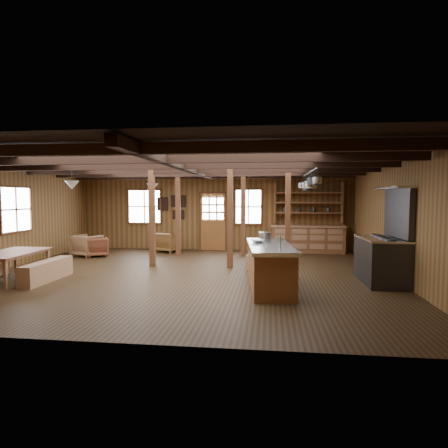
{
  "coord_description": "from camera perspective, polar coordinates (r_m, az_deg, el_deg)",
  "views": [
    {
      "loc": [
        2.07,
        -9.13,
        1.92
      ],
      "look_at": [
        0.8,
        1.27,
        1.19
      ],
      "focal_mm": 30.0,
      "sensor_mm": 36.0,
      "label": 1
    }
  ],
  "objects": [
    {
      "name": "kitchen_island",
      "position": [
        8.05,
        6.95,
        -6.36
      ],
      "size": [
        1.13,
        2.58,
        1.2
      ],
      "rotation": [
        0.0,
        0.0,
        0.1
      ],
      "color": "brown",
      "rests_on": "floor"
    },
    {
      "name": "notice_boards",
      "position": [
        14.04,
        -7.75,
        2.81
      ],
      "size": [
        1.08,
        0.03,
        0.9
      ],
      "color": "beige",
      "rests_on": "wall_back"
    },
    {
      "name": "step_stool",
      "position": [
        10.02,
        4.71,
        -5.88
      ],
      "size": [
        0.53,
        0.43,
        0.41
      ],
      "primitive_type": "cube",
      "rotation": [
        0.0,
        0.0,
        -0.25
      ],
      "color": "#976644",
      "rests_on": "floor"
    },
    {
      "name": "window_back_left",
      "position": [
        14.37,
        -12.0,
        2.63
      ],
      "size": [
        1.32,
        0.06,
        1.32
      ],
      "color": "white",
      "rests_on": "wall_back"
    },
    {
      "name": "armchair_b",
      "position": [
        13.51,
        -8.54,
        -2.74
      ],
      "size": [
        0.94,
        0.96,
        0.7
      ],
      "primitive_type": "imported",
      "rotation": [
        0.0,
        0.0,
        2.83
      ],
      "color": "brown",
      "rests_on": "floor"
    },
    {
      "name": "armchair_a",
      "position": [
        12.98,
        -18.78,
        -3.34
      ],
      "size": [
        0.92,
        0.93,
        0.62
      ],
      "primitive_type": "imported",
      "rotation": [
        0.0,
        0.0,
        3.67
      ],
      "color": "brown",
      "rests_on": "floor"
    },
    {
      "name": "ceiling_joists",
      "position": [
        9.56,
        -5.61,
        8.53
      ],
      "size": [
        9.8,
        8.82,
        0.18
      ],
      "color": "black",
      "rests_on": "ceiling"
    },
    {
      "name": "timber_posts",
      "position": [
        11.32,
        -0.89,
        1.36
      ],
      "size": [
        3.95,
        2.35,
        2.8
      ],
      "color": "#4B2515",
      "rests_on": "floor"
    },
    {
      "name": "window_left",
      "position": [
        11.92,
        -29.17,
        1.94
      ],
      "size": [
        0.14,
        1.24,
        1.32
      ],
      "color": "white",
      "rests_on": "wall_back"
    },
    {
      "name": "room",
      "position": [
        9.37,
        -5.79,
        0.79
      ],
      "size": [
        10.04,
        9.04,
        2.84
      ],
      "color": "black",
      "rests_on": "ground"
    },
    {
      "name": "armchair_c",
      "position": [
        13.16,
        -20.15,
        -3.07
      ],
      "size": [
        0.97,
        0.99,
        0.72
      ],
      "primitive_type": "imported",
      "rotation": [
        0.0,
        0.0,
        2.83
      ],
      "color": "brown",
      "rests_on": "floor"
    },
    {
      "name": "pot_rack",
      "position": [
        9.57,
        12.87,
        5.99
      ],
      "size": [
        0.4,
        3.0,
        0.45
      ],
      "color": "#2D2D30",
      "rests_on": "ceiling"
    },
    {
      "name": "bench_aisle",
      "position": [
        9.63,
        -25.37,
        -6.48
      ],
      "size": [
        0.32,
        1.7,
        0.47
      ],
      "primitive_type": "cube",
      "color": "#976644",
      "rests_on": "floor"
    },
    {
      "name": "counter_pot",
      "position": [
        8.86,
        6.25,
        -1.82
      ],
      "size": [
        0.29,
        0.29,
        0.17
      ],
      "primitive_type": "cylinder",
      "color": "silver",
      "rests_on": "kitchen_island"
    },
    {
      "name": "pendant_lamps",
      "position": [
        11.01,
        -16.2,
        5.55
      ],
      "size": [
        1.86,
        2.36,
        0.66
      ],
      "color": "#2D2D30",
      "rests_on": "ceiling"
    },
    {
      "name": "commercial_range",
      "position": [
        9.19,
        23.23,
        -4.07
      ],
      "size": [
        0.9,
        1.76,
        2.17
      ],
      "color": "#2D2D30",
      "rests_on": "floor"
    },
    {
      "name": "bowl",
      "position": [
        8.27,
        5.1,
        -2.59
      ],
      "size": [
        0.38,
        0.38,
        0.07
      ],
      "primitive_type": "imported",
      "rotation": [
        0.0,
        0.0,
        0.42
      ],
      "color": "silver",
      "rests_on": "kitchen_island"
    },
    {
      "name": "back_door",
      "position": [
        13.77,
        -1.69,
        -0.34
      ],
      "size": [
        1.02,
        0.08,
        2.15
      ],
      "color": "brown",
      "rests_on": "floor"
    },
    {
      "name": "window_back_right",
      "position": [
        13.61,
        3.74,
        2.63
      ],
      "size": [
        1.02,
        0.06,
        1.32
      ],
      "color": "white",
      "rests_on": "wall_back"
    },
    {
      "name": "back_counter",
      "position": [
        13.46,
        12.62,
        -1.73
      ],
      "size": [
        2.55,
        0.6,
        2.45
      ],
      "color": "brown",
      "rests_on": "floor"
    },
    {
      "name": "dining_table",
      "position": [
        10.1,
        -29.52,
        -5.6
      ],
      "size": [
        1.15,
        1.93,
        0.66
      ],
      "primitive_type": "imported",
      "rotation": [
        0.0,
        0.0,
        1.63
      ],
      "color": "#9A6546",
      "rests_on": "floor"
    }
  ]
}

